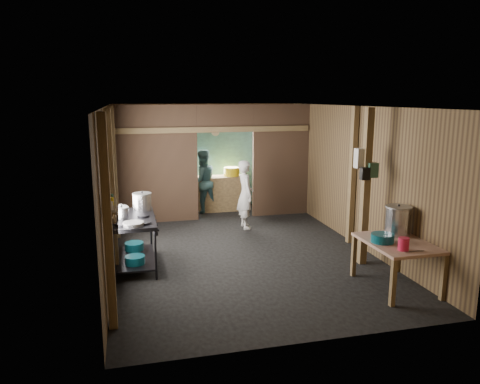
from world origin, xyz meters
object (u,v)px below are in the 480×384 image
object	(u,v)px
yellow_tub	(232,172)
cook	(245,194)
prep_table	(396,265)
gas_range	(134,242)
stock_pot	(398,221)
pink_bucket	(404,244)
stove_pot_large	(142,202)

from	to	relation	value
yellow_tub	cook	distance (m)	1.69
prep_table	yellow_tub	bearing A→B (deg)	103.48
gas_range	prep_table	xyz separation A→B (m)	(3.71, -1.78, -0.07)
prep_table	stock_pot	distance (m)	0.68
gas_range	yellow_tub	bearing A→B (deg)	55.15
prep_table	pink_bucket	size ratio (longest dim) A/B	6.69
prep_table	yellow_tub	size ratio (longest dim) A/B	3.10
gas_range	cook	world-z (taller)	cook
stove_pot_large	pink_bucket	bearing A→B (deg)	-36.89
stove_pot_large	cook	size ratio (longest dim) A/B	0.23
stove_pot_large	pink_bucket	world-z (taller)	stove_pot_large
gas_range	cook	distance (m)	3.00
gas_range	yellow_tub	world-z (taller)	yellow_tub
gas_range	cook	xyz separation A→B (m)	(2.36, 1.83, 0.31)
gas_range	stock_pot	world-z (taller)	stock_pot
pink_bucket	cook	distance (m)	4.15
stock_pot	cook	xyz separation A→B (m)	(-1.54, 3.29, -0.19)
stove_pot_large	prep_table	bearing A→B (deg)	-31.77
stove_pot_large	stock_pot	bearing A→B (deg)	-26.63
prep_table	stove_pot_large	bearing A→B (deg)	148.23
prep_table	pink_bucket	bearing A→B (deg)	-111.77
pink_bucket	yellow_tub	bearing A→B (deg)	101.26
stock_pot	stove_pot_large	bearing A→B (deg)	153.37
gas_range	stock_pot	size ratio (longest dim) A/B	3.08
prep_table	yellow_tub	world-z (taller)	yellow_tub
stock_pot	yellow_tub	distance (m)	5.18
pink_bucket	prep_table	bearing A→B (deg)	68.23
stock_pot	pink_bucket	size ratio (longest dim) A/B	2.61
stock_pot	prep_table	bearing A→B (deg)	-120.82
prep_table	cook	size ratio (longest dim) A/B	0.82
prep_table	cook	xyz separation A→B (m)	(-1.35, 3.61, 0.38)
pink_bucket	yellow_tub	world-z (taller)	yellow_tub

